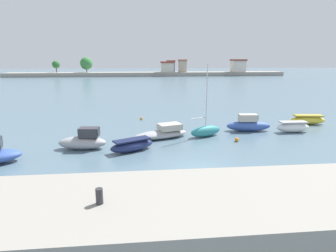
% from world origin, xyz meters
% --- Properties ---
extents(ground_plane, '(400.00, 400.00, 0.00)m').
position_xyz_m(ground_plane, '(0.00, 0.00, 0.00)').
color(ground_plane, slate).
extents(seawall_embankment, '(79.80, 5.29, 2.46)m').
position_xyz_m(seawall_embankment, '(0.00, -8.13, 1.23)').
color(seawall_embankment, gray).
rests_on(seawall_embankment, ground).
extents(mooring_bollard, '(0.26, 0.26, 0.59)m').
position_xyz_m(mooring_bollard, '(-5.46, -8.41, 2.76)').
color(mooring_bollard, '#2D2D33').
rests_on(mooring_bollard, seawall_embankment).
extents(moored_boat_1, '(4.17, 1.96, 1.86)m').
position_xyz_m(moored_boat_1, '(-8.81, 5.83, 0.69)').
color(moored_boat_1, '#9E9EA3').
rests_on(moored_boat_1, ground).
extents(moored_boat_2, '(4.00, 2.90, 1.04)m').
position_xyz_m(moored_boat_2, '(-4.66, 4.79, 0.50)').
color(moored_boat_2, navy).
rests_on(moored_boat_2, ground).
extents(moored_boat_3, '(5.76, 3.53, 1.35)m').
position_xyz_m(moored_boat_3, '(-1.78, 8.54, 0.51)').
color(moored_boat_3, '#9E9EA3').
rests_on(moored_boat_3, ground).
extents(moored_boat_4, '(3.58, 2.34, 7.07)m').
position_xyz_m(moored_boat_4, '(2.49, 8.66, 0.60)').
color(moored_boat_4, teal).
rests_on(moored_boat_4, ground).
extents(moored_boat_5, '(4.76, 1.76, 1.81)m').
position_xyz_m(moored_boat_5, '(7.52, 10.35, 0.69)').
color(moored_boat_5, '#3856A8').
rests_on(moored_boat_5, ground).
extents(moored_boat_6, '(3.50, 1.18, 1.15)m').
position_xyz_m(moored_boat_6, '(11.97, 9.37, 0.56)').
color(moored_boat_6, white).
rests_on(moored_boat_6, ground).
extents(moored_boat_7, '(4.11, 1.68, 1.12)m').
position_xyz_m(moored_boat_7, '(15.65, 12.67, 0.54)').
color(moored_boat_7, yellow).
rests_on(moored_boat_7, ground).
extents(mooring_buoy_0, '(0.38, 0.38, 0.38)m').
position_xyz_m(mooring_buoy_0, '(4.99, 6.64, 0.19)').
color(mooring_buoy_0, orange).
rests_on(mooring_buoy_0, ground).
extents(mooring_buoy_1, '(0.34, 0.34, 0.34)m').
position_xyz_m(mooring_buoy_1, '(-3.80, 17.16, 0.17)').
color(mooring_buoy_1, orange).
rests_on(mooring_buoy_1, ground).
extents(distant_shoreline, '(117.91, 9.08, 7.95)m').
position_xyz_m(distant_shoreline, '(1.90, 106.23, 1.76)').
color(distant_shoreline, gray).
rests_on(distant_shoreline, ground).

